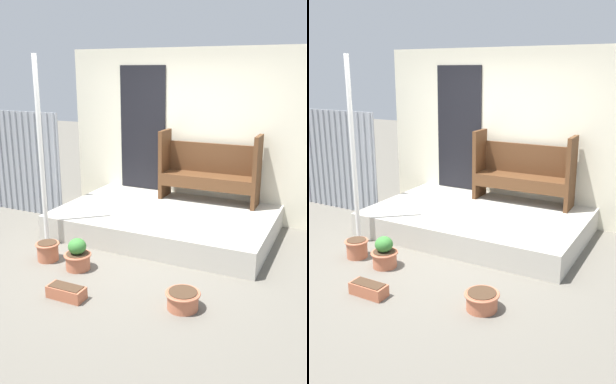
% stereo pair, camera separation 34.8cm
% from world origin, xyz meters
% --- Properties ---
extents(ground_plane, '(24.00, 24.00, 0.00)m').
position_xyz_m(ground_plane, '(0.00, 0.00, 0.00)').
color(ground_plane, '#666056').
extents(porch_slab, '(3.00, 1.91, 0.33)m').
position_xyz_m(porch_slab, '(0.12, 0.96, 0.17)').
color(porch_slab, '#B7B2A5').
rests_on(porch_slab, ground_plane).
extents(house_wall, '(4.20, 0.08, 2.60)m').
position_xyz_m(house_wall, '(0.08, 1.94, 1.30)').
color(house_wall, beige).
rests_on(house_wall, ground_plane).
extents(support_post, '(0.06, 0.06, 2.46)m').
position_xyz_m(support_post, '(-1.15, -0.12, 1.23)').
color(support_post, white).
rests_on(support_post, ground_plane).
extents(bench, '(1.50, 0.42, 1.05)m').
position_xyz_m(bench, '(0.52, 1.68, 0.84)').
color(bench, '#54331C').
rests_on(bench, porch_slab).
extents(flower_pot_left, '(0.30, 0.30, 0.23)m').
position_xyz_m(flower_pot_left, '(-0.82, -0.52, 0.13)').
color(flower_pot_left, '#B76647').
rests_on(flower_pot_left, ground_plane).
extents(flower_pot_middle, '(0.33, 0.33, 0.38)m').
position_xyz_m(flower_pot_middle, '(-0.35, -0.56, 0.17)').
color(flower_pot_middle, '#B76647').
rests_on(flower_pot_middle, ground_plane).
extents(flower_pot_right, '(0.35, 0.35, 0.18)m').
position_xyz_m(flower_pot_right, '(1.09, -0.86, 0.10)').
color(flower_pot_right, '#B76647').
rests_on(flower_pot_right, ground_plane).
extents(planter_box_rect, '(0.40, 0.18, 0.14)m').
position_xyz_m(planter_box_rect, '(-0.06, -1.18, 0.07)').
color(planter_box_rect, '#B26042').
rests_on(planter_box_rect, ground_plane).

